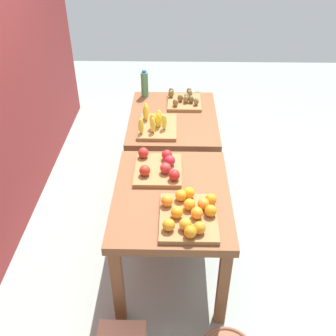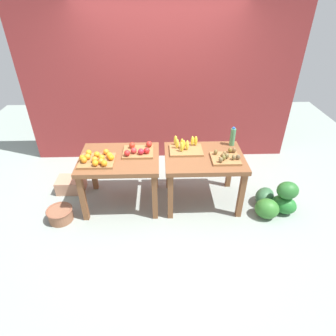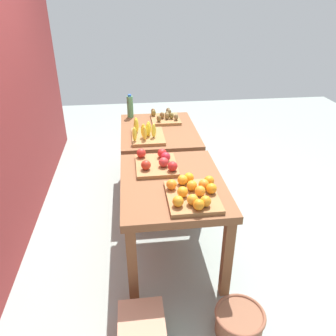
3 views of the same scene
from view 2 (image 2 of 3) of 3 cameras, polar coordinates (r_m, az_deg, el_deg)
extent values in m
plane|color=gray|center=(4.12, -1.12, -6.64)|extent=(8.00, 8.00, 0.00)
cube|color=maroon|center=(4.66, -1.59, 19.02)|extent=(4.40, 0.12, 3.00)
cube|color=brown|center=(3.74, -9.86, 1.78)|extent=(1.04, 0.80, 0.06)
cube|color=brown|center=(3.77, -16.87, -5.95)|extent=(0.07, 0.07, 0.69)
cube|color=brown|center=(3.64, -2.69, -5.92)|extent=(0.07, 0.07, 0.69)
cube|color=brown|center=(4.31, -14.94, -0.26)|extent=(0.07, 0.07, 0.69)
cube|color=brown|center=(4.19, -2.61, -0.05)|extent=(0.07, 0.07, 0.69)
cube|color=brown|center=(3.75, 7.36, 2.07)|extent=(1.04, 0.80, 0.06)
cube|color=brown|center=(3.64, 0.48, -5.87)|extent=(0.07, 0.07, 0.69)
cube|color=brown|center=(3.78, 14.61, -5.41)|extent=(0.07, 0.07, 0.69)
cube|color=brown|center=(4.19, 0.12, -0.01)|extent=(0.07, 0.07, 0.69)
cube|color=brown|center=(4.31, 12.43, 0.20)|extent=(0.07, 0.07, 0.69)
cube|color=#9C6A3C|center=(3.67, -14.17, 1.40)|extent=(0.44, 0.36, 0.03)
sphere|color=orange|center=(3.63, -13.30, 2.08)|extent=(0.10, 0.10, 0.08)
sphere|color=orange|center=(3.53, -14.53, 0.97)|extent=(0.11, 0.11, 0.08)
sphere|color=orange|center=(3.61, -11.47, 2.14)|extent=(0.08, 0.08, 0.08)
sphere|color=orange|center=(3.78, -15.78, 3.01)|extent=(0.08, 0.08, 0.08)
sphere|color=orange|center=(3.63, -16.66, 1.56)|extent=(0.08, 0.08, 0.08)
sphere|color=orange|center=(3.61, -14.65, 1.69)|extent=(0.08, 0.08, 0.08)
sphere|color=orange|center=(3.74, -12.44, 3.22)|extent=(0.10, 0.10, 0.08)
sphere|color=orange|center=(3.68, -17.00, 1.98)|extent=(0.10, 0.10, 0.08)
sphere|color=orange|center=(3.71, -14.24, 2.69)|extent=(0.11, 0.11, 0.08)
sphere|color=orange|center=(3.55, -13.41, 1.34)|extent=(0.09, 0.09, 0.08)
sphere|color=orange|center=(3.50, -12.82, 0.93)|extent=(0.09, 0.09, 0.08)
sphere|color=orange|center=(3.66, -11.80, 2.55)|extent=(0.09, 0.09, 0.08)
sphere|color=orange|center=(3.69, -15.97, 2.24)|extent=(0.09, 0.09, 0.08)
cube|color=#9C6A3C|center=(3.78, -6.06, 3.24)|extent=(0.40, 0.34, 0.03)
sphere|color=red|center=(3.84, -7.29, 4.60)|extent=(0.11, 0.11, 0.08)
sphere|color=red|center=(3.84, -3.85, 4.86)|extent=(0.11, 0.11, 0.08)
sphere|color=red|center=(3.69, -4.33, 3.54)|extent=(0.09, 0.09, 0.08)
sphere|color=red|center=(3.71, -6.97, 3.53)|extent=(0.11, 0.11, 0.08)
sphere|color=red|center=(3.67, -5.50, 3.35)|extent=(0.11, 0.11, 0.08)
sphere|color=red|center=(3.66, -8.29, 3.01)|extent=(0.08, 0.08, 0.08)
cube|color=#9C6A3C|center=(3.81, 3.66, 3.61)|extent=(0.44, 0.32, 0.03)
ellipsoid|color=yellow|center=(3.76, 3.91, 4.66)|extent=(0.05, 0.06, 0.14)
ellipsoid|color=yellow|center=(3.87, 1.54, 5.66)|extent=(0.06, 0.06, 0.14)
ellipsoid|color=yellow|center=(3.87, 5.64, 5.52)|extent=(0.06, 0.07, 0.14)
ellipsoid|color=yellow|center=(3.87, 4.96, 5.52)|extent=(0.05, 0.06, 0.14)
ellipsoid|color=yellow|center=(3.76, 3.18, 4.73)|extent=(0.07, 0.06, 0.14)
ellipsoid|color=yellow|center=(3.79, 1.84, 4.98)|extent=(0.05, 0.05, 0.14)
ellipsoid|color=yellow|center=(3.71, 2.80, 4.32)|extent=(0.06, 0.07, 0.14)
ellipsoid|color=yellow|center=(3.80, 2.85, 5.05)|extent=(0.05, 0.06, 0.14)
cube|color=#9C6A3C|center=(3.68, 11.53, 1.87)|extent=(0.36, 0.32, 0.03)
ellipsoid|color=brown|center=(3.71, 9.64, 3.22)|extent=(0.07, 0.07, 0.07)
ellipsoid|color=brown|center=(3.80, 13.27, 3.55)|extent=(0.07, 0.07, 0.07)
ellipsoid|color=olive|center=(3.55, 10.65, 1.64)|extent=(0.07, 0.06, 0.07)
ellipsoid|color=brown|center=(3.64, 11.86, 2.40)|extent=(0.06, 0.06, 0.07)
ellipsoid|color=brown|center=(3.69, 11.35, 2.87)|extent=(0.07, 0.07, 0.07)
ellipsoid|color=brown|center=(3.64, 13.15, 2.15)|extent=(0.05, 0.06, 0.07)
ellipsoid|color=brown|center=(3.64, 11.05, 2.43)|extent=(0.07, 0.07, 0.07)
ellipsoid|color=brown|center=(3.60, 11.24, 2.03)|extent=(0.07, 0.07, 0.07)
ellipsoid|color=olive|center=(3.79, 12.46, 3.56)|extent=(0.07, 0.07, 0.07)
ellipsoid|color=brown|center=(3.65, 14.03, 2.19)|extent=(0.07, 0.07, 0.07)
cylinder|color=#4C8C59|center=(4.00, 12.96, 6.14)|extent=(0.07, 0.07, 0.25)
cylinder|color=blue|center=(3.95, 13.20, 7.87)|extent=(0.04, 0.04, 0.02)
ellipsoid|color=#24742C|center=(4.17, 22.37, -6.88)|extent=(0.42, 0.39, 0.25)
ellipsoid|color=#32623B|center=(4.23, 18.97, -5.47)|extent=(0.39, 0.40, 0.24)
ellipsoid|color=#32742A|center=(4.00, 19.40, -7.77)|extent=(0.38, 0.35, 0.27)
ellipsoid|color=#286729|center=(4.03, 23.10, -4.20)|extent=(0.28, 0.24, 0.24)
cylinder|color=brown|center=(4.03, -20.98, -8.87)|extent=(0.31, 0.31, 0.17)
torus|color=brown|center=(3.98, -21.21, -7.97)|extent=(0.34, 0.34, 0.02)
cube|color=tan|center=(4.50, -19.03, -3.18)|extent=(0.40, 0.30, 0.21)
camera|label=1|loc=(4.10, -45.47, 21.55)|focal=41.85mm
camera|label=3|loc=(4.46, -42.14, 17.64)|focal=35.49mm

